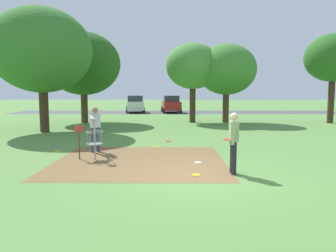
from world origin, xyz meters
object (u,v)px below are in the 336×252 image
frisbee_near_basket (198,163)px  tree_near_right (42,51)px  tree_near_left (193,66)px  parked_car_leftmost (135,104)px  disc_golf_basket (93,138)px  tree_mid_left (83,64)px  frisbee_mid_grass (58,151)px  tree_mid_center (226,70)px  frisbee_far_right (156,147)px  player_throwing (233,140)px  parked_car_center_left (171,104)px  frisbee_far_left (105,149)px  tree_mid_right (333,58)px  frisbee_scattered_a (196,175)px  frisbee_by_tee (168,141)px  player_foreground_watching (95,126)px

frisbee_near_basket → tree_near_right: size_ratio=0.04×
tree_near_left → tree_near_right: tree_near_right is taller
tree_near_left → parked_car_leftmost: tree_near_left is taller
disc_golf_basket → tree_mid_left: tree_mid_left is taller
frisbee_mid_grass → tree_mid_center: size_ratio=0.05×
frisbee_mid_grass → frisbee_far_right: (3.73, 0.91, 0.00)m
player_throwing → parked_car_center_left: 25.95m
frisbee_far_left → tree_mid_right: 18.38m
tree_near_left → tree_mid_right: size_ratio=0.91×
frisbee_far_left → frisbee_scattered_a: size_ratio=0.91×
frisbee_far_left → tree_mid_left: size_ratio=0.04×
player_throwing → frisbee_far_right: player_throwing is taller
frisbee_by_tee → tree_mid_center: tree_mid_center is taller
disc_golf_basket → parked_car_center_left: parked_car_center_left is taller
player_foreground_watching → parked_car_center_left: size_ratio=0.39×
tree_mid_right → parked_car_center_left: tree_mid_right is taller
tree_mid_center → tree_mid_right: bearing=-2.0°
tree_mid_right → parked_car_leftmost: 19.67m
frisbee_scattered_a → tree_near_right: 13.01m
frisbee_by_tee → parked_car_center_left: size_ratio=0.05×
tree_near_right → tree_mid_left: bearing=81.5°
player_throwing → parked_car_center_left: parked_car_center_left is taller
tree_near_right → frisbee_by_tee: bearing=-25.7°
player_throwing → parked_car_center_left: size_ratio=0.39×
player_foreground_watching → frisbee_near_basket: bearing=-25.6°
frisbee_far_right → frisbee_near_basket: bearing=-62.4°
disc_golf_basket → frisbee_far_right: 3.23m
frisbee_mid_grass → frisbee_far_left: 1.78m
player_foreground_watching → frisbee_far_left: 1.20m
frisbee_by_tee → tree_near_right: 9.03m
frisbee_far_left → tree_near_left: (4.24, 10.97, 4.09)m
player_foreground_watching → tree_near_right: 8.20m
tree_mid_left → parked_car_center_left: bearing=60.7°
tree_mid_right → parked_car_center_left: size_ratio=1.47×
tree_mid_left → frisbee_far_left: bearing=-70.9°
frisbee_scattered_a → frisbee_far_right: bearing=106.6°
frisbee_far_right → parked_car_leftmost: parked_car_leftmost is taller
disc_golf_basket → tree_near_left: tree_near_left is taller
frisbee_mid_grass → tree_near_left: size_ratio=0.04×
frisbee_far_right → frisbee_mid_grass: bearing=-166.3°
frisbee_far_right → parked_car_leftmost: 22.02m
disc_golf_basket → tree_near_right: (-4.56, 7.36, 3.79)m
frisbee_scattered_a → tree_near_right: bearing=130.1°
tree_mid_left → tree_mid_right: 17.96m
frisbee_by_tee → frisbee_far_right: (-0.49, -1.53, 0.00)m
tree_mid_left → player_throwing: bearing=-60.9°
player_foreground_watching → parked_car_center_left: parked_car_center_left is taller
frisbee_far_left → tree_mid_right: tree_mid_right is taller
frisbee_near_basket → frisbee_by_tee: 4.50m
parked_car_center_left → tree_mid_right: bearing=-44.6°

